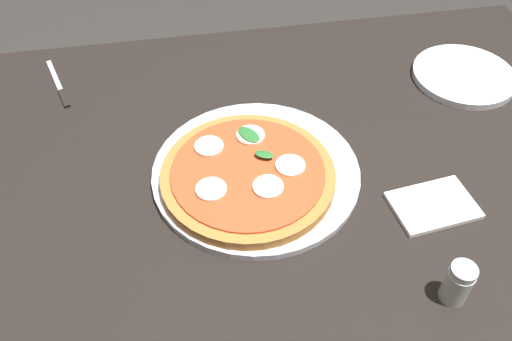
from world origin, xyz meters
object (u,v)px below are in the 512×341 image
Objects in this scene: pepper_shaker at (458,283)px; knife at (60,89)px; dining_table at (299,227)px; serving_tray at (256,172)px; napkin at (433,205)px; plate_white at (464,76)px; pizza at (248,175)px.

knife is at bearing 135.01° from pepper_shaker.
serving_tray reaches higher than dining_table.
serving_tray is 0.29m from napkin.
napkin reaches higher than knife.
knife is (-0.61, 0.41, -0.00)m from napkin.
plate_white is at bearing 63.44° from pepper_shaker.
pepper_shaker is at bearing -46.34° from pizza.
pepper_shaker is at bearing -56.19° from dining_table.
dining_table is 4.31× the size of pizza.
pizza is at bearing -131.45° from serving_tray.
knife is at bearing 139.30° from serving_tray.
pepper_shaker is (-0.04, -0.16, 0.03)m from napkin.
napkin is 0.16m from pepper_shaker.
pizza is at bearing -43.94° from knife.
pizza is 2.19× the size of napkin.
pepper_shaker reaches higher than plate_white.
pizza is 1.74× the size of knife.
pizza reaches higher than dining_table.
serving_tray reaches higher than knife.
plate_white is (0.39, 0.23, 0.11)m from dining_table.
serving_tray is 5.10× the size of pepper_shaker.
napkin is at bearing -34.19° from knife.
serving_tray is 0.36m from pepper_shaker.
napkin is (0.19, -0.08, 0.11)m from dining_table.
pepper_shaker is (0.16, -0.23, 0.14)m from dining_table.
dining_table is 0.14m from serving_tray.
pizza reaches higher than serving_tray.
plate_white is 0.81m from knife.
serving_tray is 0.45m from knife.
plate_white reaches higher than knife.
pepper_shaker reaches higher than dining_table.
plate_white is at bearing 30.77° from dining_table.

